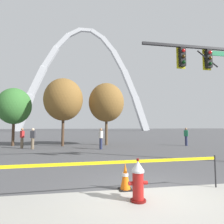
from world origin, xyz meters
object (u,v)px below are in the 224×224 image
Objects in this scene: monument_arch at (85,84)px; pedestrian_near_trees at (101,138)px; traffic_signal_gantry at (214,79)px; pedestrian_walking_right at (22,138)px; traffic_cone_by_hydrant at (125,177)px; pedestrian_standing_center at (186,136)px; fire_hydrant at (138,181)px; pedestrian_walking_left at (33,138)px.

monument_arch is 56.81m from pedestrian_near_trees.
traffic_signal_gantry reaches higher than pedestrian_walking_right.
monument_arch reaches higher than traffic_signal_gantry.
traffic_cone_by_hydrant is 9.19m from pedestrian_near_trees.
pedestrian_walking_right is (-6.30, -52.83, -16.22)m from monument_arch.
traffic_cone_by_hydrant is 7.06m from traffic_signal_gantry.
pedestrian_near_trees is at bearing -90.25° from monument_arch.
traffic_signal_gantry is 3.77× the size of pedestrian_standing_center.
pedestrian_near_trees is (0.23, 10.00, 0.35)m from fire_hydrant.
pedestrian_walking_left is at bearing 144.34° from traffic_signal_gantry.
pedestrian_standing_center is at bearing 68.63° from traffic_signal_gantry.
traffic_signal_gantry is 3.77× the size of pedestrian_walking_right.
pedestrian_standing_center reaches higher than traffic_cone_by_hydrant.
pedestrian_near_trees is (-4.88, 6.21, -3.25)m from traffic_signal_gantry.
pedestrian_standing_center is at bearing 54.57° from fire_hydrant.
monument_arch is at bearing 89.58° from fire_hydrant.
pedestrian_near_trees is (6.06, -1.61, 0.00)m from pedestrian_walking_right.
traffic_signal_gantry is 0.12× the size of monument_arch.
fire_hydrant is 10.00m from pedestrian_near_trees.
pedestrian_standing_center is 1.00× the size of pedestrian_near_trees.
pedestrian_walking_right is at bearing 144.47° from traffic_signal_gantry.
pedestrian_near_trees is at bearing -14.88° from pedestrian_walking_right.
fire_hydrant is at bearing -65.98° from pedestrian_walking_left.
monument_arch reaches higher than fire_hydrant.
traffic_cone_by_hydrant is (-0.10, 0.82, -0.11)m from fire_hydrant.
pedestrian_standing_center reaches higher than fire_hydrant.
pedestrian_walking_right reaches higher than fire_hydrant.
monument_arch reaches higher than pedestrian_standing_center.
monument_arch is at bearing 83.19° from pedestrian_walking_right.
monument_arch is 30.27× the size of pedestrian_near_trees.
traffic_signal_gantry is 3.77× the size of pedestrian_walking_left.
traffic_signal_gantry reaches higher than pedestrian_walking_left.
pedestrian_walking_left is at bearing -34.18° from pedestrian_walking_right.
traffic_cone_by_hydrant is at bearing 97.17° from fire_hydrant.
pedestrian_walking_left is (-10.00, 7.18, -3.25)m from traffic_signal_gantry.
traffic_cone_by_hydrant is 65.77m from monument_arch.
pedestrian_standing_center and pedestrian_near_trees have the same top height.
fire_hydrant reaches higher than traffic_cone_by_hydrant.
pedestrian_near_trees is at bearing 88.67° from fire_hydrant.
traffic_signal_gantry is 8.54m from pedestrian_near_trees.
fire_hydrant is 13.00m from pedestrian_walking_right.
pedestrian_standing_center is (8.06, 11.33, 0.35)m from fire_hydrant.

